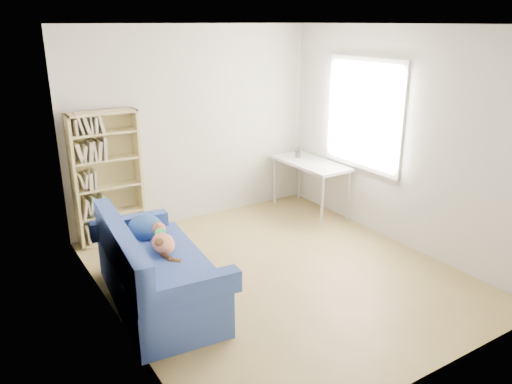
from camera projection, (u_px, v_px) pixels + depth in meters
ground at (278, 273)px, 5.49m from camera, size 4.00×4.00×0.00m
room_shell at (286, 125)px, 5.03m from camera, size 3.54×4.04×2.62m
sofa at (154, 272)px, 4.82m from camera, size 1.00×1.83×0.87m
bookshelf at (108, 183)px, 6.09m from camera, size 0.82×0.25×1.63m
desk at (311, 167)px, 7.04m from camera, size 0.56×1.21×0.75m
pen_cup at (298, 153)px, 7.23m from camera, size 0.09×0.09×0.16m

